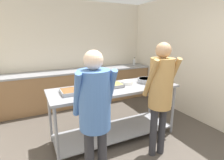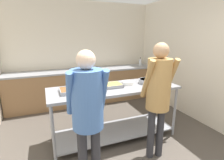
{
  "view_description": "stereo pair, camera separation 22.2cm",
  "coord_description": "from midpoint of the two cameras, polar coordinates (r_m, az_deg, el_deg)",
  "views": [
    {
      "loc": [
        -1.22,
        -1.05,
        1.77
      ],
      "look_at": [
        0.05,
        1.54,
        1.03
      ],
      "focal_mm": 28.0,
      "sensor_mm": 36.0,
      "label": 1
    },
    {
      "loc": [
        -1.01,
        -1.14,
        1.77
      ],
      "look_at": [
        0.05,
        1.54,
        1.03
      ],
      "focal_mm": 28.0,
      "sensor_mm": 36.0,
      "label": 2
    }
  ],
  "objects": [
    {
      "name": "wall_rear",
      "position": [
        4.91,
        -13.02,
        8.82
      ],
      "size": [
        4.02,
        0.06,
        2.65
      ],
      "color": "beige",
      "rests_on": "ground_plane"
    },
    {
      "name": "wall_right",
      "position": [
        4.28,
        20.53,
        7.52
      ],
      "size": [
        0.06,
        3.79,
        2.65
      ],
      "color": "beige",
      "rests_on": "ground_plane"
    },
    {
      "name": "back_counter",
      "position": [
        4.72,
        -11.39,
        -2.12
      ],
      "size": [
        3.86,
        0.65,
        0.9
      ],
      "color": "olive",
      "rests_on": "ground_plane"
    },
    {
      "name": "serving_counter",
      "position": [
        3.02,
        -1.29,
        -7.85
      ],
      "size": [
        2.16,
        0.76,
        0.93
      ],
      "color": "gray",
      "rests_on": "ground_plane"
    },
    {
      "name": "serving_tray_vegetables",
      "position": [
        2.72,
        -13.59,
        -3.47
      ],
      "size": [
        0.49,
        0.33,
        0.05
      ],
      "color": "gray",
      "rests_on": "serving_counter"
    },
    {
      "name": "serving_tray_roast",
      "position": [
        2.9,
        -3.59,
        -1.99
      ],
      "size": [
        0.49,
        0.28,
        0.05
      ],
      "color": "gray",
      "rests_on": "serving_counter"
    },
    {
      "name": "plate_stack",
      "position": [
        3.08,
        2.91,
        -0.88
      ],
      "size": [
        0.22,
        0.22,
        0.06
      ],
      "color": "white",
      "rests_on": "serving_counter"
    },
    {
      "name": "sauce_pan",
      "position": [
        3.23,
        9.22,
        -0.12
      ],
      "size": [
        0.45,
        0.31,
        0.08
      ],
      "color": "gray",
      "rests_on": "serving_counter"
    },
    {
      "name": "guest_serving_left",
      "position": [
        2.51,
        13.18,
        -2.69
      ],
      "size": [
        0.45,
        0.37,
        1.68
      ],
      "color": "#2D2D33",
      "rests_on": "ground_plane"
    },
    {
      "name": "guest_serving_right",
      "position": [
        1.99,
        -8.91,
        -8.55
      ],
      "size": [
        0.47,
        0.36,
        1.63
      ],
      "color": "#2D2D33",
      "rests_on": "ground_plane"
    },
    {
      "name": "water_bottle",
      "position": [
        5.27,
        6.03,
        5.97
      ],
      "size": [
        0.07,
        0.07,
        0.23
      ],
      "color": "silver",
      "rests_on": "back_counter"
    }
  ]
}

